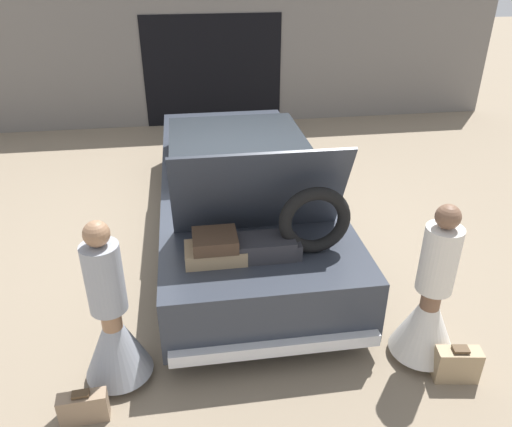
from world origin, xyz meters
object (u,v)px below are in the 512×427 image
Objects in this scene: suitcase_beside_left_person at (84,407)px; suitcase_beside_right_person at (457,364)px; person_left at (113,327)px; person_right at (429,307)px; car at (240,189)px.

suitcase_beside_left_person is 3.16m from suitcase_beside_right_person.
person_left is 2.98m from suitcase_beside_right_person.
person_right is 0.54m from suitcase_beside_right_person.
person_right is at bearing -62.30° from car.
car is 3.34× the size of person_left.
person_right is (2.74, -0.14, -0.00)m from person_left.
car is at bearing 60.85° from suitcase_beside_left_person.
suitcase_beside_left_person is (-0.24, -0.43, -0.43)m from person_left.
car is 3.35m from suitcase_beside_left_person.
person_right is at bearing 72.53° from person_left.
car is 13.13× the size of suitcase_beside_right_person.
suitcase_beside_right_person is (0.17, -0.32, -0.40)m from person_right.
car is 13.57× the size of suitcase_beside_left_person.
suitcase_beside_right_person reaches higher than suitcase_beside_left_person.
car is 3.34× the size of person_right.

